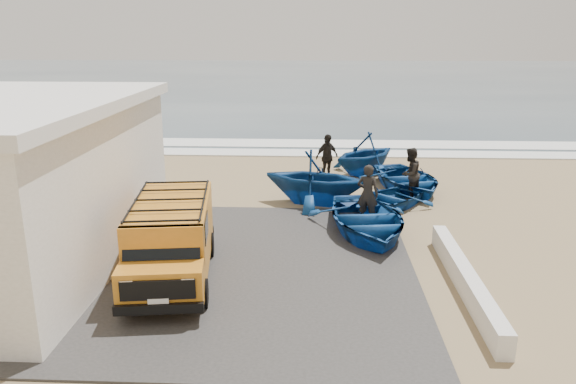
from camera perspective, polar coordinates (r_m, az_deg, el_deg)
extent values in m
plane|color=#947C56|center=(16.42, -2.40, -4.95)|extent=(160.00, 160.00, 0.00)
cube|color=#3C3A37|center=(14.90, -10.84, -7.41)|extent=(12.00, 10.00, 0.05)
cube|color=#385166|center=(71.52, 1.65, 11.41)|extent=(180.00, 88.00, 0.01)
cube|color=white|center=(27.92, -0.22, 4.00)|extent=(180.00, 1.60, 0.06)
cube|color=white|center=(30.37, 0.03, 4.97)|extent=(180.00, 2.20, 0.04)
cube|color=black|center=(15.92, -15.54, 3.56)|extent=(0.08, 0.70, 0.90)
cube|color=silver|center=(13.96, 17.55, -8.46)|extent=(0.35, 6.00, 0.55)
cube|color=orange|center=(14.18, -11.68, -3.98)|extent=(2.26, 3.88, 1.56)
cube|color=orange|center=(12.25, -12.79, -9.17)|extent=(1.89, 1.08, 0.85)
cube|color=black|center=(12.36, -12.73, -5.13)|extent=(1.68, 0.53, 0.68)
cube|color=black|center=(11.81, -13.10, -9.67)|extent=(1.52, 0.28, 0.42)
cube|color=black|center=(11.97, -12.99, -11.48)|extent=(1.83, 0.37, 0.21)
cube|color=black|center=(13.87, -11.90, -0.74)|extent=(2.13, 3.59, 0.06)
cylinder|color=black|center=(12.91, -16.19, -10.15)|extent=(0.29, 0.68, 0.66)
cylinder|color=black|center=(15.54, -14.17, -5.41)|extent=(0.29, 0.68, 0.66)
cylinder|color=black|center=(12.68, -8.62, -10.16)|extent=(0.29, 0.68, 0.66)
cylinder|color=black|center=(15.35, -7.96, -5.33)|extent=(0.29, 0.68, 0.66)
imported|color=navy|center=(16.94, 7.97, -2.77)|extent=(3.76, 4.85, 0.92)
imported|color=navy|center=(19.48, 9.98, -0.70)|extent=(4.01, 4.05, 0.69)
imported|color=navy|center=(19.62, 2.77, 1.50)|extent=(4.33, 3.98, 1.90)
imported|color=navy|center=(21.85, 12.02, 1.28)|extent=(3.99, 4.83, 0.87)
imported|color=navy|center=(23.91, 7.83, 3.89)|extent=(4.47, 4.47, 1.79)
imported|color=black|center=(17.83, 8.09, -0.18)|extent=(0.80, 0.67, 1.89)
imported|color=black|center=(20.56, 12.27, 1.81)|extent=(1.13, 1.17, 1.89)
imported|color=black|center=(22.93, 3.98, 3.58)|extent=(1.15, 1.02, 1.87)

